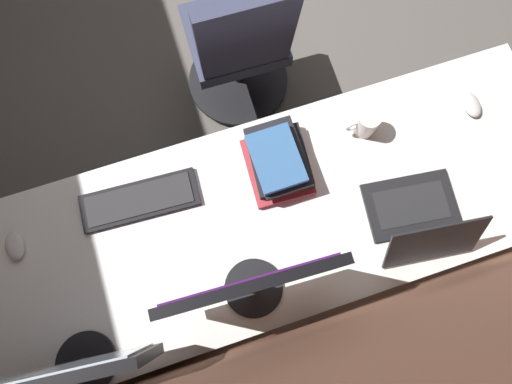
{
  "coord_description": "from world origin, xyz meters",
  "views": [
    {
      "loc": [
        0.4,
        1.96,
        2.19
      ],
      "look_at": [
        0.3,
        1.67,
        0.95
      ],
      "focal_mm": 29.17,
      "sensor_mm": 36.0,
      "label": 1
    }
  ],
  "objects_px": {
    "monitor_primary": "(253,286)",
    "book_stack_near": "(278,161)",
    "office_chair": "(239,49)",
    "drawer_pedestal": "(159,274)",
    "keyboard_main": "(140,200)",
    "coffee_mug": "(366,123)",
    "monitor_secondary": "(53,375)",
    "mouse_main": "(471,105)",
    "laptop_leftmost": "(420,220)",
    "mouse_spare": "(15,245)"
  },
  "relations": [
    {
      "from": "monitor_primary",
      "to": "book_stack_near",
      "type": "relative_size",
      "value": 1.79
    },
    {
      "from": "monitor_primary",
      "to": "office_chair",
      "type": "height_order",
      "value": "monitor_primary"
    },
    {
      "from": "drawer_pedestal",
      "to": "book_stack_near",
      "type": "distance_m",
      "value": 0.76
    },
    {
      "from": "keyboard_main",
      "to": "coffee_mug",
      "type": "distance_m",
      "value": 0.86
    },
    {
      "from": "monitor_primary",
      "to": "office_chair",
      "type": "bearing_deg",
      "value": -104.49
    },
    {
      "from": "monitor_primary",
      "to": "book_stack_near",
      "type": "bearing_deg",
      "value": -119.51
    },
    {
      "from": "drawer_pedestal",
      "to": "keyboard_main",
      "type": "distance_m",
      "value": 0.46
    },
    {
      "from": "monitor_secondary",
      "to": "mouse_main",
      "type": "height_order",
      "value": "monitor_secondary"
    },
    {
      "from": "drawer_pedestal",
      "to": "laptop_leftmost",
      "type": "xyz_separation_m",
      "value": [
        -0.99,
        0.15,
        0.43
      ]
    },
    {
      "from": "monitor_primary",
      "to": "monitor_secondary",
      "type": "distance_m",
      "value": 0.6
    },
    {
      "from": "monitor_secondary",
      "to": "book_stack_near",
      "type": "relative_size",
      "value": 1.94
    },
    {
      "from": "monitor_secondary",
      "to": "book_stack_near",
      "type": "xyz_separation_m",
      "value": [
        -0.81,
        -0.44,
        -0.18
      ]
    },
    {
      "from": "drawer_pedestal",
      "to": "coffee_mug",
      "type": "height_order",
      "value": "coffee_mug"
    },
    {
      "from": "book_stack_near",
      "to": "coffee_mug",
      "type": "bearing_deg",
      "value": -173.83
    },
    {
      "from": "keyboard_main",
      "to": "coffee_mug",
      "type": "xyz_separation_m",
      "value": [
        -0.86,
        -0.01,
        0.04
      ]
    },
    {
      "from": "laptop_leftmost",
      "to": "office_chair",
      "type": "height_order",
      "value": "office_chair"
    },
    {
      "from": "mouse_main",
      "to": "mouse_spare",
      "type": "relative_size",
      "value": 1.0
    },
    {
      "from": "laptop_leftmost",
      "to": "keyboard_main",
      "type": "height_order",
      "value": "laptop_leftmost"
    },
    {
      "from": "mouse_main",
      "to": "book_stack_near",
      "type": "relative_size",
      "value": 0.36
    },
    {
      "from": "laptop_leftmost",
      "to": "book_stack_near",
      "type": "relative_size",
      "value": 1.24
    },
    {
      "from": "drawer_pedestal",
      "to": "mouse_spare",
      "type": "xyz_separation_m",
      "value": [
        0.37,
        -0.2,
        0.4
      ]
    },
    {
      "from": "drawer_pedestal",
      "to": "mouse_main",
      "type": "height_order",
      "value": "mouse_main"
    },
    {
      "from": "mouse_main",
      "to": "book_stack_near",
      "type": "height_order",
      "value": "book_stack_near"
    },
    {
      "from": "book_stack_near",
      "to": "monitor_secondary",
      "type": "bearing_deg",
      "value": 28.53
    },
    {
      "from": "monitor_secondary",
      "to": "keyboard_main",
      "type": "height_order",
      "value": "monitor_secondary"
    },
    {
      "from": "keyboard_main",
      "to": "book_stack_near",
      "type": "relative_size",
      "value": 1.48
    },
    {
      "from": "book_stack_near",
      "to": "coffee_mug",
      "type": "relative_size",
      "value": 2.3
    },
    {
      "from": "mouse_spare",
      "to": "laptop_leftmost",
      "type": "bearing_deg",
      "value": 165.29
    },
    {
      "from": "laptop_leftmost",
      "to": "monitor_secondary",
      "type": "bearing_deg",
      "value": 4.32
    },
    {
      "from": "laptop_leftmost",
      "to": "mouse_main",
      "type": "bearing_deg",
      "value": -137.33
    },
    {
      "from": "mouse_main",
      "to": "office_chair",
      "type": "relative_size",
      "value": 0.11
    },
    {
      "from": "mouse_spare",
      "to": "office_chair",
      "type": "distance_m",
      "value": 1.25
    },
    {
      "from": "mouse_spare",
      "to": "monitor_secondary",
      "type": "bearing_deg",
      "value": 108.16
    },
    {
      "from": "mouse_spare",
      "to": "drawer_pedestal",
      "type": "bearing_deg",
      "value": 151.12
    },
    {
      "from": "monitor_primary",
      "to": "mouse_spare",
      "type": "distance_m",
      "value": 0.87
    },
    {
      "from": "mouse_main",
      "to": "laptop_leftmost",
      "type": "bearing_deg",
      "value": 42.67
    },
    {
      "from": "monitor_primary",
      "to": "drawer_pedestal",
      "type": "bearing_deg",
      "value": -26.88
    },
    {
      "from": "mouse_main",
      "to": "office_chair",
      "type": "xyz_separation_m",
      "value": [
        0.72,
        -0.68,
        -0.29
      ]
    },
    {
      "from": "monitor_secondary",
      "to": "mouse_spare",
      "type": "bearing_deg",
      "value": -71.84
    },
    {
      "from": "monitor_secondary",
      "to": "office_chair",
      "type": "height_order",
      "value": "monitor_secondary"
    },
    {
      "from": "keyboard_main",
      "to": "mouse_spare",
      "type": "bearing_deg",
      "value": 2.92
    },
    {
      "from": "monitor_primary",
      "to": "book_stack_near",
      "type": "height_order",
      "value": "monitor_primary"
    },
    {
      "from": "drawer_pedestal",
      "to": "monitor_primary",
      "type": "relative_size",
      "value": 1.35
    },
    {
      "from": "monitor_secondary",
      "to": "laptop_leftmost",
      "type": "bearing_deg",
      "value": -175.68
    },
    {
      "from": "monitor_primary",
      "to": "office_chair",
      "type": "xyz_separation_m",
      "value": [
        -0.27,
        -1.06,
        -0.52
      ]
    },
    {
      "from": "laptop_leftmost",
      "to": "office_chair",
      "type": "xyz_separation_m",
      "value": [
        0.34,
        -1.02,
        -0.32
      ]
    },
    {
      "from": "keyboard_main",
      "to": "mouse_main",
      "type": "height_order",
      "value": "mouse_main"
    },
    {
      "from": "drawer_pedestal",
      "to": "laptop_leftmost",
      "type": "height_order",
      "value": "laptop_leftmost"
    },
    {
      "from": "monitor_secondary",
      "to": "mouse_main",
      "type": "relative_size",
      "value": 5.38
    },
    {
      "from": "monitor_primary",
      "to": "mouse_spare",
      "type": "bearing_deg",
      "value": -27.89
    }
  ]
}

